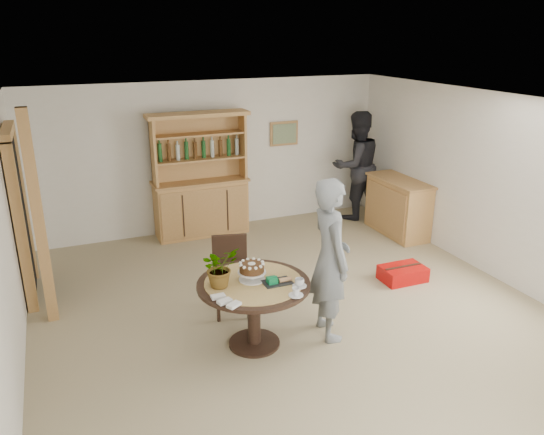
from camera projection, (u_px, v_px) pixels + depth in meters
The scene contains 17 objects.
ground at pixel (301, 322), 6.26m from camera, with size 7.00×7.00×0.00m, color tan.
room_shell at pixel (304, 179), 5.69m from camera, with size 6.04×7.04×2.52m.
doorway at pixel (20, 213), 6.57m from camera, with size 0.13×1.10×2.18m.
pine_post at pixel (39, 220), 5.91m from camera, with size 0.12×0.12×2.50m, color #B3814B.
hutch at pixel (201, 195), 8.74m from camera, with size 1.62×0.54×2.04m.
sideboard at pixel (398, 207), 8.84m from camera, with size 0.54×1.26×0.94m.
dining_table at pixel (254, 295), 5.61m from camera, with size 1.20×1.20×0.76m.
dining_chair at pixel (231, 270), 6.36m from camera, with size 0.50×0.50×0.95m.
birthday_cake at pixel (252, 269), 5.56m from camera, with size 0.30×0.30×0.20m.
flower_vase at pixel (220, 267), 5.41m from camera, with size 0.38×0.33×0.42m, color #3F7233.
gift_tray at pixel (277, 281), 5.52m from camera, with size 0.30×0.20×0.08m.
coffee_cup_a at pixel (299, 283), 5.45m from camera, with size 0.15×0.15×0.09m.
coffee_cup_b at pixel (296, 292), 5.26m from camera, with size 0.15×0.15×0.08m.
napkins at pixel (225, 301), 5.13m from camera, with size 0.24×0.33×0.03m.
teen_boy at pixel (330, 259), 5.73m from camera, with size 0.67×0.44×1.82m, color slate.
adult_person at pixel (356, 166), 9.44m from camera, with size 0.94×0.73×1.94m, color black.
red_suitcase at pixel (403, 273), 7.27m from camera, with size 0.61×0.41×0.21m.
Camera 1 is at (-2.43, -4.93, 3.25)m, focal length 35.00 mm.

